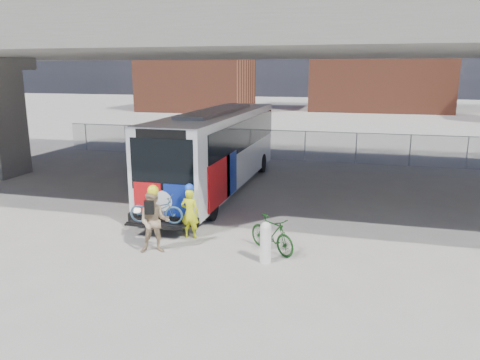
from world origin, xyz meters
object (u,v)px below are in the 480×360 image
(bus, at_px, (217,144))
(cyclist_hivis, at_px, (190,212))
(bollard, at_px, (266,241))
(cyclist_tan, at_px, (154,221))
(bike_parked, at_px, (272,234))

(bus, distance_m, cyclist_hivis, 6.53)
(bollard, xyz_separation_m, cyclist_tan, (-3.39, -0.10, 0.34))
(bollard, bearing_deg, cyclist_hivis, 153.74)
(cyclist_hivis, xyz_separation_m, cyclist_tan, (-0.56, -1.49, 0.11))
(bus, height_order, bollard, bus)
(bus, distance_m, bike_parked, 8.04)
(bus, height_order, bike_parked, bus)
(bus, xyz_separation_m, bike_parked, (3.91, -6.85, -1.54))
(bollard, distance_m, cyclist_hivis, 3.16)
(bollard, distance_m, cyclist_tan, 3.41)
(bollard, bearing_deg, bike_parked, 89.43)
(cyclist_tan, bearing_deg, bollard, -17.37)
(cyclist_hivis, bearing_deg, cyclist_tan, 70.08)
(bollard, height_order, cyclist_tan, cyclist_tan)
(cyclist_hivis, distance_m, cyclist_tan, 1.60)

